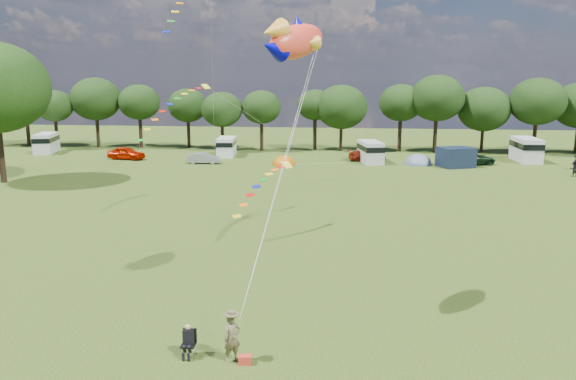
# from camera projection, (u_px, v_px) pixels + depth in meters

# --- Properties ---
(ground_plane) EXTENTS (180.00, 180.00, 0.00)m
(ground_plane) POSITION_uv_depth(u_px,v_px,m) (266.00, 321.00, 23.46)
(ground_plane) COLOR black
(ground_plane) RESTS_ON ground
(tree_line) EXTENTS (102.98, 10.98, 10.27)m
(tree_line) POSITION_uv_depth(u_px,v_px,m) (368.00, 104.00, 75.10)
(tree_line) COLOR black
(tree_line) RESTS_ON ground
(car_a) EXTENTS (4.94, 2.58, 1.57)m
(car_a) POSITION_uv_depth(u_px,v_px,m) (126.00, 153.00, 68.94)
(car_a) COLOR #AE1600
(car_a) RESTS_ON ground
(car_b) EXTENTS (3.75, 1.70, 1.28)m
(car_b) POSITION_uv_depth(u_px,v_px,m) (204.00, 158.00, 65.66)
(car_b) COLOR gray
(car_b) RESTS_ON ground
(car_c) EXTENTS (4.68, 2.69, 1.32)m
(car_c) POSITION_uv_depth(u_px,v_px,m) (367.00, 155.00, 67.87)
(car_c) COLOR maroon
(car_c) RESTS_ON ground
(car_d) EXTENTS (5.49, 3.38, 1.39)m
(car_d) POSITION_uv_depth(u_px,v_px,m) (473.00, 159.00, 64.96)
(car_d) COLOR black
(car_d) RESTS_ON ground
(campervan_a) EXTENTS (3.52, 5.66, 2.58)m
(campervan_a) POSITION_uv_depth(u_px,v_px,m) (46.00, 142.00, 75.01)
(campervan_a) COLOR silver
(campervan_a) RESTS_ON ground
(campervan_b) EXTENTS (2.56, 5.04, 2.38)m
(campervan_b) POSITION_uv_depth(u_px,v_px,m) (227.00, 146.00, 71.89)
(campervan_b) COLOR silver
(campervan_b) RESTS_ON ground
(campervan_c) EXTENTS (3.23, 5.47, 2.51)m
(campervan_c) POSITION_uv_depth(u_px,v_px,m) (371.00, 151.00, 66.48)
(campervan_c) COLOR silver
(campervan_c) RESTS_ON ground
(campervan_d) EXTENTS (2.56, 5.78, 2.81)m
(campervan_d) POSITION_uv_depth(u_px,v_px,m) (526.00, 149.00, 67.43)
(campervan_d) COLOR silver
(campervan_d) RESTS_ON ground
(tent_orange) EXTENTS (2.74, 3.00, 2.15)m
(tent_orange) POSITION_uv_depth(u_px,v_px,m) (284.00, 165.00, 64.75)
(tent_orange) COLOR #BF5C06
(tent_orange) RESTS_ON ground
(tent_greyblue) EXTENTS (3.23, 3.53, 2.40)m
(tent_greyblue) POSITION_uv_depth(u_px,v_px,m) (418.00, 164.00, 65.26)
(tent_greyblue) COLOR slate
(tent_greyblue) RESTS_ON ground
(awning_navy) EXTENTS (4.40, 4.04, 2.22)m
(awning_navy) POSITION_uv_depth(u_px,v_px,m) (456.00, 157.00, 63.14)
(awning_navy) COLOR #121E30
(awning_navy) RESTS_ON ground
(kite_flyer) EXTENTS (0.77, 0.73, 1.78)m
(kite_flyer) POSITION_uv_depth(u_px,v_px,m) (232.00, 338.00, 20.02)
(kite_flyer) COLOR brown
(kite_flyer) RESTS_ON ground
(camp_chair) EXTENTS (0.53, 0.53, 1.27)m
(camp_chair) POSITION_uv_depth(u_px,v_px,m) (188.00, 337.00, 20.42)
(camp_chair) COLOR #99999E
(camp_chair) RESTS_ON ground
(kite_bag) EXTENTS (0.48, 0.35, 0.32)m
(kite_bag) POSITION_uv_depth(u_px,v_px,m) (245.00, 360.00, 19.97)
(kite_bag) COLOR red
(kite_bag) RESTS_ON ground
(fish_kite) EXTENTS (2.87, 3.78, 2.05)m
(fish_kite) POSITION_uv_depth(u_px,v_px,m) (292.00, 41.00, 22.06)
(fish_kite) COLOR #F23F2A
(fish_kite) RESTS_ON ground
(streamer_kite_b) EXTENTS (4.23, 4.67, 3.79)m
(streamer_kite_b) POSITION_uv_depth(u_px,v_px,m) (179.00, 103.00, 39.70)
(streamer_kite_b) COLOR yellow
(streamer_kite_b) RESTS_ON ground
(streamer_kite_c) EXTENTS (3.23, 5.06, 2.83)m
(streamer_kite_c) POSITION_uv_depth(u_px,v_px,m) (267.00, 180.00, 35.93)
(streamer_kite_c) COLOR yellow
(streamer_kite_c) RESTS_ON ground
(walker_a) EXTENTS (0.87, 0.67, 1.58)m
(walker_a) POSITION_uv_depth(u_px,v_px,m) (574.00, 169.00, 57.20)
(walker_a) COLOR black
(walker_a) RESTS_ON ground
(walker_b) EXTENTS (1.17, 0.78, 1.65)m
(walker_b) POSITION_uv_depth(u_px,v_px,m) (576.00, 162.00, 61.66)
(walker_b) COLOR black
(walker_b) RESTS_ON ground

